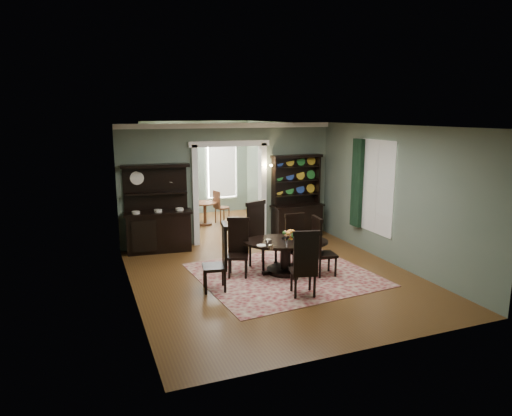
% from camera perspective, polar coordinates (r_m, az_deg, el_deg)
% --- Properties ---
extents(room, '(5.51, 6.01, 3.01)m').
position_cam_1_polar(room, '(8.83, 2.55, 0.90)').
color(room, brown).
rests_on(room, ground).
extents(parlor, '(3.51, 3.50, 3.01)m').
position_cam_1_polar(parlor, '(13.98, -6.56, 4.62)').
color(parlor, brown).
rests_on(parlor, ground).
extents(doorway_trim, '(2.08, 0.25, 2.57)m').
position_cam_1_polar(doorway_trim, '(11.55, -3.36, 3.68)').
color(doorway_trim, white).
rests_on(doorway_trim, floor).
extents(right_window, '(0.15, 1.47, 2.12)m').
position_cam_1_polar(right_window, '(10.90, 13.73, 2.78)').
color(right_window, white).
rests_on(right_window, wall_right).
extents(wall_sconce, '(0.27, 0.21, 0.21)m').
position_cam_1_polar(wall_sconce, '(11.70, 1.30, 5.14)').
color(wall_sconce, '#AE7D2E').
rests_on(wall_sconce, back_wall_right).
extents(rug, '(3.63, 3.39, 0.01)m').
position_cam_1_polar(rug, '(9.43, 3.54, -8.30)').
color(rug, maroon).
rests_on(rug, floor).
extents(dining_table, '(2.05, 2.05, 0.69)m').
position_cam_1_polar(dining_table, '(9.41, 3.72, -5.31)').
color(dining_table, black).
rests_on(dining_table, rug).
extents(centerpiece, '(1.39, 0.90, 0.23)m').
position_cam_1_polar(centerpiece, '(9.33, 4.03, -3.72)').
color(centerpiece, silver).
rests_on(centerpiece, dining_table).
extents(chair_far_left, '(0.56, 0.55, 1.18)m').
position_cam_1_polar(chair_far_left, '(9.26, -2.25, -4.67)').
color(chair_far_left, black).
rests_on(chair_far_left, rug).
extents(chair_far_mid, '(0.68, 0.66, 1.41)m').
position_cam_1_polar(chair_far_mid, '(9.76, 0.38, -3.06)').
color(chair_far_mid, black).
rests_on(chair_far_mid, rug).
extents(chair_far_right, '(0.45, 0.43, 1.17)m').
position_cam_1_polar(chair_far_right, '(9.70, 5.00, -3.98)').
color(chair_far_right, black).
rests_on(chair_far_right, rug).
extents(chair_end_left, '(0.52, 0.54, 1.27)m').
position_cam_1_polar(chair_end_left, '(8.47, -4.52, -5.94)').
color(chair_end_left, black).
rests_on(chair_end_left, rug).
extents(chair_end_right, '(0.48, 0.50, 1.22)m').
position_cam_1_polar(chair_end_right, '(9.27, 8.04, -4.61)').
color(chair_end_right, black).
rests_on(chair_end_right, rug).
extents(chair_near, '(0.55, 0.54, 1.25)m').
position_cam_1_polar(chair_near, '(8.16, 6.11, -6.74)').
color(chair_near, black).
rests_on(chair_near, rug).
extents(sideboard, '(1.62, 0.70, 2.08)m').
position_cam_1_polar(sideboard, '(11.06, -12.16, -1.64)').
color(sideboard, black).
rests_on(sideboard, floor).
extents(welsh_dresser, '(1.42, 0.56, 2.18)m').
position_cam_1_polar(welsh_dresser, '(12.14, 5.09, 0.08)').
color(welsh_dresser, black).
rests_on(welsh_dresser, floor).
extents(parlor_table, '(0.73, 0.73, 0.68)m').
position_cam_1_polar(parlor_table, '(13.49, -6.41, -0.26)').
color(parlor_table, '#583019').
rests_on(parlor_table, parlor_floor).
extents(parlor_chair_left, '(0.43, 0.42, 1.00)m').
position_cam_1_polar(parlor_chair_left, '(13.43, -8.41, 0.02)').
color(parlor_chair_left, '#583019').
rests_on(parlor_chair_left, parlor_floor).
extents(parlor_chair_right, '(0.45, 0.44, 0.99)m').
position_cam_1_polar(parlor_chair_right, '(13.59, -4.51, 0.25)').
color(parlor_chair_right, '#583019').
rests_on(parlor_chair_right, parlor_floor).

